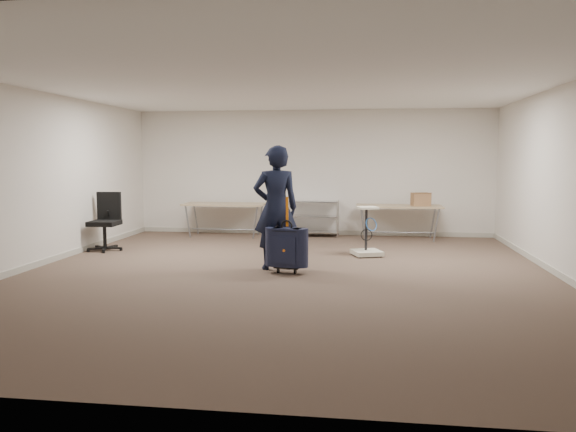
# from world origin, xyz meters

# --- Properties ---
(ground) EXTENTS (9.00, 9.00, 0.00)m
(ground) POSITION_xyz_m (0.00, 0.00, 0.00)
(ground) COLOR #4C392E
(ground) RESTS_ON ground
(room_shell) EXTENTS (8.00, 9.00, 9.00)m
(room_shell) POSITION_xyz_m (0.00, 1.38, 0.05)
(room_shell) COLOR white
(room_shell) RESTS_ON ground
(folding_table_left) EXTENTS (1.80, 0.75, 0.73)m
(folding_table_left) POSITION_xyz_m (-1.90, 3.95, 0.68)
(folding_table_left) COLOR tan
(folding_table_left) RESTS_ON ground
(folding_table_right) EXTENTS (1.80, 0.75, 0.73)m
(folding_table_right) POSITION_xyz_m (1.90, 3.95, 0.68)
(folding_table_right) COLOR tan
(folding_table_right) RESTS_ON ground
(wire_shelf) EXTENTS (1.22, 0.47, 0.80)m
(wire_shelf) POSITION_xyz_m (0.00, 4.20, 0.44)
(wire_shelf) COLOR silver
(wire_shelf) RESTS_ON ground
(person) EXTENTS (0.81, 0.66, 1.93)m
(person) POSITION_xyz_m (-0.20, 0.46, 0.96)
(person) COLOR black
(person) RESTS_ON ground
(suitcase) EXTENTS (0.46, 0.31, 1.16)m
(suitcase) POSITION_xyz_m (0.02, 0.13, 0.39)
(suitcase) COLOR black
(suitcase) RESTS_ON ground
(office_chair) EXTENTS (0.66, 0.66, 1.09)m
(office_chair) POSITION_xyz_m (-3.66, 1.80, 0.33)
(office_chair) COLOR black
(office_chair) RESTS_ON ground
(equipment_cart) EXTENTS (0.61, 0.61, 0.88)m
(equipment_cart) POSITION_xyz_m (1.23, 1.84, 0.23)
(equipment_cart) COLOR beige
(equipment_cart) RESTS_ON ground
(cardboard_box) EXTENTS (0.42, 0.35, 0.27)m
(cardboard_box) POSITION_xyz_m (2.34, 3.89, 0.87)
(cardboard_box) COLOR olive
(cardboard_box) RESTS_ON folding_table_right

